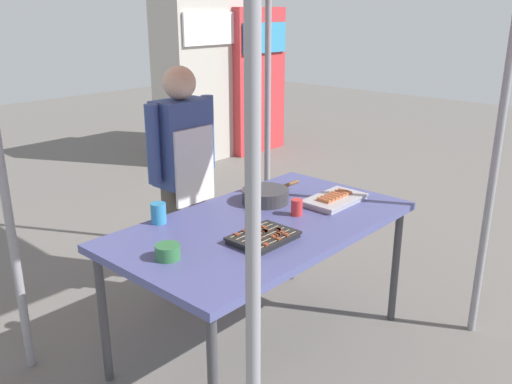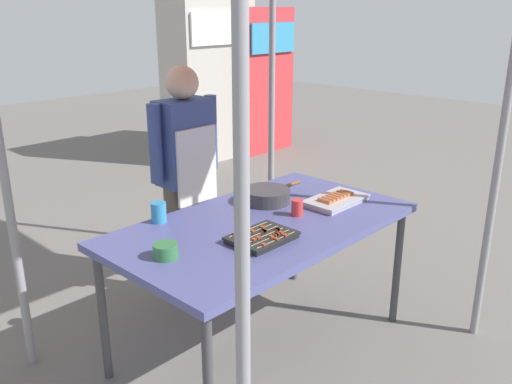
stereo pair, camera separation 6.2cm
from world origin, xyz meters
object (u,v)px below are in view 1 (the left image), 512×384
(tray_meat_skewers, at_px, (263,237))
(drink_cup_by_wok, at_px, (158,213))
(neighbor_stall_left, at_px, (244,80))
(tray_grilled_sausages, at_px, (334,199))
(cooking_wok, at_px, (266,195))
(condiment_bowl, at_px, (168,252))
(vendor_woman, at_px, (183,165))
(stall_table, at_px, (263,231))
(drink_cup_near_edge, at_px, (297,207))
(neighbor_stall_right, at_px, (201,78))

(tray_meat_skewers, distance_m, drink_cup_by_wok, 0.58)
(tray_meat_skewers, xyz_separation_m, neighbor_stall_left, (3.43, 3.38, 0.14))
(tray_grilled_sausages, distance_m, cooking_wok, 0.39)
(cooking_wok, bearing_deg, drink_cup_by_wok, 161.72)
(cooking_wok, bearing_deg, tray_grilled_sausages, -48.84)
(condiment_bowl, distance_m, vendor_woman, 1.11)
(stall_table, height_order, tray_meat_skewers, tray_meat_skewers)
(drink_cup_by_wok, bearing_deg, condiment_bowl, -123.04)
(drink_cup_near_edge, xyz_separation_m, vendor_woman, (-0.03, 0.88, 0.07))
(stall_table, distance_m, vendor_woman, 0.84)
(cooking_wok, height_order, condiment_bowl, cooking_wok)
(stall_table, distance_m, condiment_bowl, 0.62)
(tray_meat_skewers, bearing_deg, tray_grilled_sausages, 4.65)
(tray_grilled_sausages, height_order, vendor_woman, vendor_woman)
(drink_cup_by_wok, relative_size, neighbor_stall_right, 0.05)
(neighbor_stall_left, height_order, neighbor_stall_right, neighbor_stall_right)
(stall_table, height_order, tray_grilled_sausages, tray_grilled_sausages)
(stall_table, relative_size, drink_cup_near_edge, 18.33)
(tray_grilled_sausages, xyz_separation_m, drink_cup_by_wok, (-0.86, 0.49, 0.03))
(stall_table, xyz_separation_m, cooking_wok, (0.23, 0.19, 0.10))
(vendor_woman, height_order, neighbor_stall_right, neighbor_stall_right)
(drink_cup_near_edge, height_order, neighbor_stall_right, neighbor_stall_right)
(drink_cup_by_wok, bearing_deg, vendor_woman, 38.51)
(tray_meat_skewers, relative_size, neighbor_stall_right, 0.16)
(stall_table, xyz_separation_m, tray_grilled_sausages, (0.49, -0.11, 0.07))
(stall_table, xyz_separation_m, condiment_bowl, (-0.61, 0.02, 0.09))
(stall_table, distance_m, tray_meat_skewers, 0.25)
(tray_grilled_sausages, bearing_deg, stall_table, 167.68)
(cooking_wok, bearing_deg, vendor_woman, 96.41)
(cooking_wok, xyz_separation_m, neighbor_stall_right, (2.31, 3.08, 0.19))
(condiment_bowl, xyz_separation_m, drink_cup_near_edge, (0.80, -0.09, 0.01))
(drink_cup_near_edge, xyz_separation_m, neighbor_stall_left, (3.06, 3.29, 0.11))
(stall_table, relative_size, neighbor_stall_left, 0.89)
(cooking_wok, bearing_deg, neighbor_stall_left, 45.11)
(cooking_wok, xyz_separation_m, vendor_woman, (-0.07, 0.62, 0.07))
(neighbor_stall_right, bearing_deg, stall_table, -127.94)
(drink_cup_near_edge, height_order, drink_cup_by_wok, drink_cup_by_wok)
(stall_table, relative_size, tray_meat_skewers, 5.18)
(neighbor_stall_left, bearing_deg, drink_cup_near_edge, -132.97)
(neighbor_stall_right, bearing_deg, drink_cup_by_wok, -135.38)
(tray_grilled_sausages, xyz_separation_m, vendor_woman, (-0.33, 0.92, 0.09))
(drink_cup_by_wok, xyz_separation_m, neighbor_stall_right, (2.91, 2.88, 0.18))
(tray_grilled_sausages, relative_size, tray_meat_skewers, 1.20)
(drink_cup_near_edge, relative_size, drink_cup_by_wok, 0.82)
(cooking_wok, relative_size, neighbor_stall_left, 0.24)
(drink_cup_by_wok, relative_size, neighbor_stall_left, 0.06)
(condiment_bowl, height_order, vendor_woman, vendor_woman)
(tray_meat_skewers, xyz_separation_m, drink_cup_near_edge, (0.37, 0.09, 0.03))
(stall_table, relative_size, tray_grilled_sausages, 4.32)
(condiment_bowl, relative_size, drink_cup_by_wok, 1.05)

